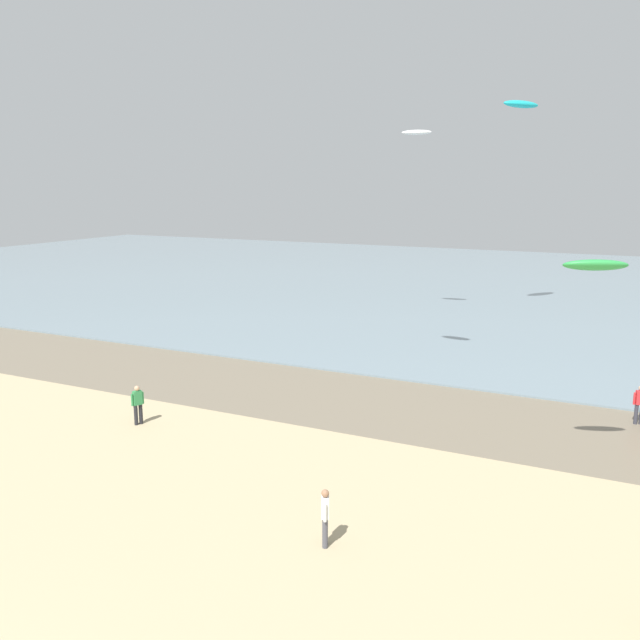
# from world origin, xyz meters

# --- Properties ---
(wet_sand_strip) EXTENTS (120.00, 8.09, 0.01)m
(wet_sand_strip) POSITION_xyz_m (0.00, 22.67, 0.00)
(wet_sand_strip) COLOR #7A6D59
(wet_sand_strip) RESTS_ON ground
(sea) EXTENTS (160.00, 70.00, 0.10)m
(sea) POSITION_xyz_m (0.00, 61.71, 0.05)
(sea) COLOR gray
(sea) RESTS_ON ground
(person_mid_beach) EXTENTS (0.35, 0.53, 1.71)m
(person_mid_beach) POSITION_xyz_m (3.68, 10.52, 0.92)
(person_mid_beach) COLOR #4C4C56
(person_mid_beach) RESTS_ON ground
(person_by_waterline) EXTENTS (0.35, 0.53, 1.71)m
(person_by_waterline) POSITION_xyz_m (-7.60, 15.82, 0.92)
(person_by_waterline) COLOR #232328
(person_by_waterline) RESTS_ON ground
(person_left_flank) EXTENTS (0.54, 0.33, 1.71)m
(person_left_flank) POSITION_xyz_m (11.57, 25.08, 0.92)
(person_left_flank) COLOR #383842
(person_left_flank) RESTS_ON ground
(kite_aloft_0) EXTENTS (2.23, 1.00, 0.40)m
(kite_aloft_0) POSITION_xyz_m (-4.00, 41.92, 13.59)
(kite_aloft_0) COLOR white
(kite_aloft_5) EXTENTS (2.81, 3.39, 0.71)m
(kite_aloft_5) POSITION_xyz_m (2.33, 46.44, 15.64)
(kite_aloft_5) COLOR #19B2B7
(kite_aloft_6) EXTENTS (2.23, 1.47, 0.56)m
(kite_aloft_6) POSITION_xyz_m (9.74, 18.30, 7.46)
(kite_aloft_6) COLOR green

